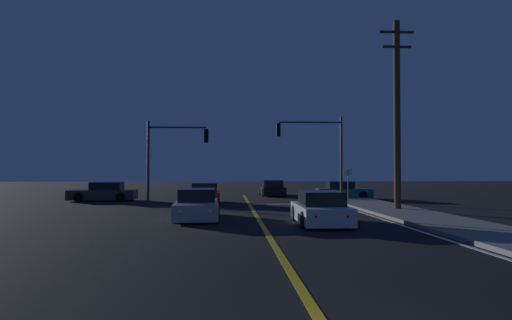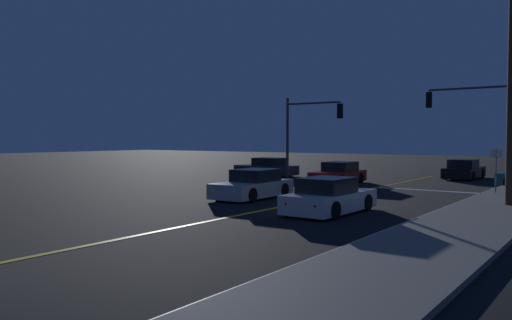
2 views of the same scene
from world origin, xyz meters
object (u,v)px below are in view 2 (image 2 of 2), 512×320
(car_far_approaching_white, at_px, (329,198))
(car_mid_block_charcoal, at_px, (267,168))
(car_lead_oncoming_black, at_px, (464,170))
(street_sign_corner, at_px, (496,164))
(traffic_signal_far_left, at_px, (307,125))
(car_side_waiting_silver, at_px, (253,185))
(traffic_signal_near_right, at_px, (480,116))
(car_distant_tail_red, at_px, (339,174))
(utility_pole_right, at_px, (512,76))

(car_far_approaching_white, relative_size, car_mid_block_charcoal, 0.94)
(car_lead_oncoming_black, height_order, street_sign_corner, street_sign_corner)
(traffic_signal_far_left, bearing_deg, car_side_waiting_silver, -75.62)
(car_lead_oncoming_black, bearing_deg, traffic_signal_near_right, -71.11)
(traffic_signal_far_left, bearing_deg, car_far_approaching_white, -56.62)
(car_far_approaching_white, distance_m, street_sign_corner, 10.72)
(traffic_signal_far_left, distance_m, street_sign_corner, 11.61)
(traffic_signal_near_right, distance_m, street_sign_corner, 3.96)
(car_far_approaching_white, distance_m, traffic_signal_near_right, 13.44)
(street_sign_corner, bearing_deg, car_lead_oncoming_black, 111.33)
(car_side_waiting_silver, xyz_separation_m, car_mid_block_charcoal, (-7.42, 12.01, 0.00))
(car_distant_tail_red, distance_m, traffic_signal_far_left, 3.74)
(car_distant_tail_red, distance_m, utility_pole_right, 13.07)
(car_lead_oncoming_black, distance_m, traffic_signal_near_right, 8.31)
(utility_pole_right, distance_m, street_sign_corner, 6.13)
(car_side_waiting_silver, distance_m, car_lead_oncoming_black, 18.34)
(car_distant_tail_red, relative_size, utility_pole_right, 0.45)
(car_side_waiting_silver, height_order, utility_pole_right, utility_pole_right)
(utility_pole_right, bearing_deg, car_side_waiting_silver, -163.97)
(car_side_waiting_silver, distance_m, traffic_signal_far_left, 9.84)
(car_far_approaching_white, relative_size, traffic_signal_near_right, 0.74)
(car_far_approaching_white, xyz_separation_m, street_sign_corner, (3.86, 9.96, 0.97))
(traffic_signal_near_right, bearing_deg, car_lead_oncoming_black, -70.57)
(car_mid_block_charcoal, xyz_separation_m, street_sign_corner, (16.44, -4.34, 0.97))
(car_distant_tail_red, bearing_deg, utility_pole_right, 148.59)
(traffic_signal_near_right, relative_size, utility_pole_right, 0.58)
(car_side_waiting_silver, height_order, car_lead_oncoming_black, same)
(car_distant_tail_red, height_order, street_sign_corner, street_sign_corner)
(car_far_approaching_white, relative_size, street_sign_corner, 1.91)
(traffic_signal_far_left, bearing_deg, car_lead_oncoming_black, 48.85)
(car_lead_oncoming_black, distance_m, car_mid_block_charcoal, 13.75)
(utility_pole_right, bearing_deg, car_distant_tail_red, 149.84)
(car_mid_block_charcoal, height_order, utility_pole_right, utility_pole_right)
(traffic_signal_far_left, distance_m, utility_pole_right, 14.21)
(street_sign_corner, bearing_deg, traffic_signal_far_left, 172.96)
(car_distant_tail_red, xyz_separation_m, street_sign_corner, (9.15, -1.46, 0.97))
(car_side_waiting_silver, bearing_deg, street_sign_corner, -142.08)
(utility_pole_right, height_order, street_sign_corner, utility_pole_right)
(street_sign_corner, bearing_deg, car_distant_tail_red, 170.94)
(utility_pole_right, bearing_deg, car_lead_oncoming_black, 109.87)
(car_far_approaching_white, height_order, utility_pole_right, utility_pole_right)
(car_far_approaching_white, bearing_deg, car_mid_block_charcoal, 132.11)
(car_distant_tail_red, relative_size, traffic_signal_near_right, 0.77)
(car_side_waiting_silver, bearing_deg, car_mid_block_charcoal, -60.71)
(car_lead_oncoming_black, relative_size, traffic_signal_near_right, 0.80)
(car_side_waiting_silver, relative_size, traffic_signal_far_left, 0.85)
(car_mid_block_charcoal, bearing_deg, traffic_signal_near_right, -97.19)
(car_mid_block_charcoal, height_order, traffic_signal_near_right, traffic_signal_near_right)
(car_far_approaching_white, distance_m, car_mid_block_charcoal, 19.05)
(car_lead_oncoming_black, relative_size, street_sign_corner, 2.06)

